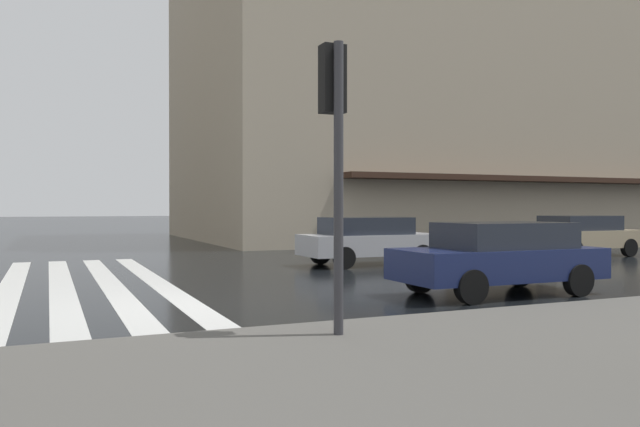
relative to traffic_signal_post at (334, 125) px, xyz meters
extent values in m
plane|color=black|center=(3.78, 0.70, -2.73)|extent=(220.00, 220.00, 0.00)
cube|color=silver|center=(7.78, 1.00, -2.73)|extent=(13.00, 0.50, 0.01)
cube|color=silver|center=(7.78, 2.00, -2.73)|extent=(13.00, 0.50, 0.01)
cube|color=silver|center=(7.78, 3.00, -2.73)|extent=(13.00, 0.50, 0.01)
cube|color=silver|center=(7.78, 4.00, -2.73)|extent=(13.00, 0.50, 0.01)
cube|color=tan|center=(24.23, -17.26, 5.04)|extent=(15.91, 27.27, 15.55)
cube|color=#382319|center=(15.68, -17.26, 0.27)|extent=(1.20, 19.09, 0.24)
cylinder|color=#333338|center=(-0.12, 0.00, -0.79)|extent=(0.12, 0.12, 3.58)
cube|color=black|center=(0.06, 0.00, 0.58)|extent=(0.22, 0.30, 0.85)
sphere|color=red|center=(0.18, 0.00, 0.86)|extent=(0.17, 0.17, 0.17)
sphere|color=orange|center=(0.18, 0.00, 0.58)|extent=(0.17, 0.17, 0.17)
sphere|color=green|center=(0.18, 0.00, 0.30)|extent=(0.17, 0.17, 0.17)
cube|color=navy|center=(2.78, -4.80, -2.12)|extent=(1.75, 4.10, 0.60)
cube|color=#232833|center=(2.78, -4.95, -1.57)|extent=(1.54, 2.46, 0.50)
cylinder|color=black|center=(1.95, -3.55, -2.42)|extent=(0.20, 0.62, 0.62)
cylinder|color=black|center=(3.60, -3.55, -2.42)|extent=(0.20, 0.62, 0.62)
cylinder|color=black|center=(1.95, -6.05, -2.42)|extent=(0.20, 0.62, 0.62)
cylinder|color=black|center=(3.60, -6.05, -2.42)|extent=(0.20, 0.62, 0.62)
cube|color=#B7B7BC|center=(9.28, -5.45, -2.12)|extent=(1.75, 4.10, 0.60)
cube|color=#232833|center=(9.28, -5.30, -1.57)|extent=(1.54, 2.46, 0.50)
cylinder|color=black|center=(10.10, -6.70, -2.42)|extent=(0.20, 0.62, 0.62)
cylinder|color=black|center=(8.45, -6.70, -2.42)|extent=(0.20, 0.62, 0.62)
cylinder|color=black|center=(10.10, -4.20, -2.42)|extent=(0.20, 0.62, 0.62)
cylinder|color=black|center=(8.45, -4.20, -2.42)|extent=(0.20, 0.62, 0.62)
cube|color=tan|center=(9.28, -13.83, -2.12)|extent=(1.75, 4.10, 0.60)
cube|color=#232833|center=(9.28, -13.68, -1.57)|extent=(1.54, 2.46, 0.50)
cylinder|color=black|center=(10.10, -15.08, -2.42)|extent=(0.20, 0.62, 0.62)
cylinder|color=black|center=(8.45, -15.08, -2.42)|extent=(0.20, 0.62, 0.62)
cylinder|color=black|center=(10.10, -12.58, -2.42)|extent=(0.20, 0.62, 0.62)
cylinder|color=black|center=(8.45, -12.58, -2.42)|extent=(0.20, 0.62, 0.62)
camera|label=1|loc=(-7.06, 3.26, -1.02)|focal=35.23mm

